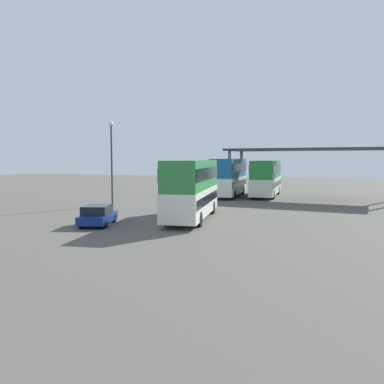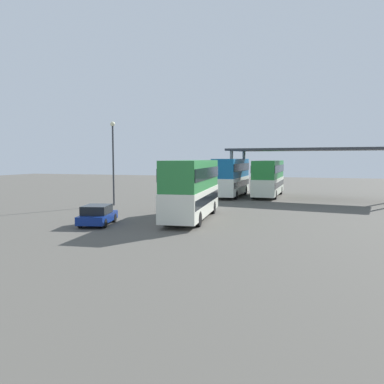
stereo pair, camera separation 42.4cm
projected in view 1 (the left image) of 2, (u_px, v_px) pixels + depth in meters
name	position (u px, v px, depth m)	size (l,w,h in m)	color
ground_plane	(178.00, 224.00, 26.62)	(140.00, 140.00, 0.00)	#504D47
double_decker_main	(192.00, 187.00, 28.80)	(3.48, 10.27, 4.32)	silver
parked_hatchback	(98.00, 215.00, 26.26)	(2.60, 4.03, 1.35)	navy
double_decker_near_canopy	(229.00, 176.00, 45.99)	(2.68, 10.12, 4.40)	silver
double_decker_mid_row	(266.00, 177.00, 46.01)	(2.58, 10.39, 4.18)	silver
depot_canopy	(310.00, 152.00, 42.71)	(18.75, 8.06, 5.55)	#33353A
lamppost_tall	(112.00, 153.00, 36.86)	(0.44, 0.44, 7.89)	#33353A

